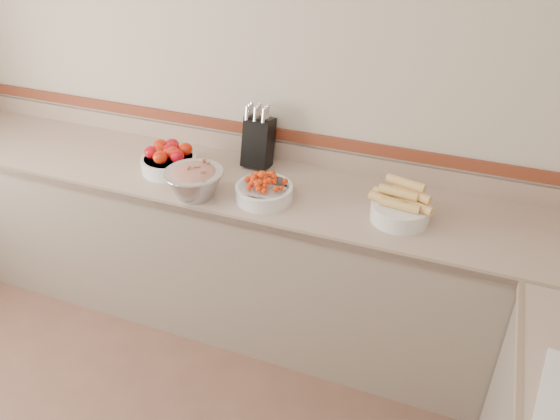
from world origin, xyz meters
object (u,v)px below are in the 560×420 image
(cherry_tomato_bowl, at_px, (264,190))
(rhubarb_bowl, at_px, (194,181))
(knife_block, at_px, (258,141))
(tomato_bowl, at_px, (169,159))
(corn_bowl, at_px, (401,207))

(cherry_tomato_bowl, xyz_separation_m, rhubarb_bowl, (-0.33, -0.09, 0.03))
(knife_block, xyz_separation_m, tomato_bowl, (-0.42, -0.23, -0.07))
(rhubarb_bowl, bearing_deg, tomato_bowl, 144.07)
(corn_bowl, bearing_deg, rhubarb_bowl, -171.12)
(knife_block, bearing_deg, tomato_bowl, -151.03)
(knife_block, bearing_deg, rhubarb_bowl, -110.95)
(corn_bowl, distance_m, rhubarb_bowl, 0.98)
(knife_block, relative_size, cherry_tomato_bowl, 1.24)
(knife_block, relative_size, rhubarb_bowl, 1.20)
(corn_bowl, bearing_deg, cherry_tomato_bowl, -174.73)
(tomato_bowl, height_order, corn_bowl, corn_bowl)
(knife_block, bearing_deg, corn_bowl, -18.07)
(knife_block, xyz_separation_m, rhubarb_bowl, (-0.16, -0.42, -0.06))
(cherry_tomato_bowl, bearing_deg, knife_block, 117.12)
(cherry_tomato_bowl, xyz_separation_m, corn_bowl, (0.64, 0.06, 0.01))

